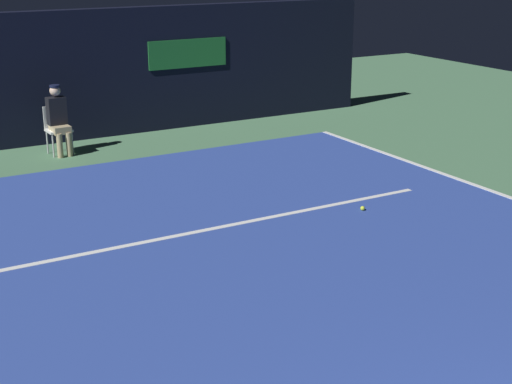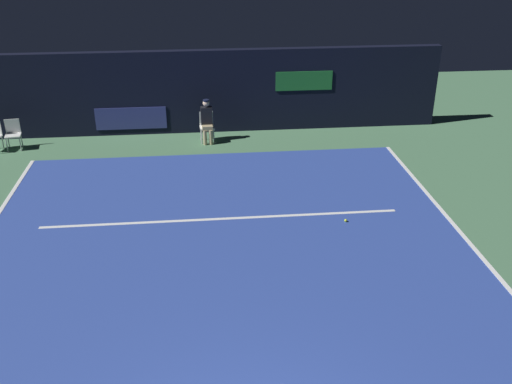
% 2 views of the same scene
% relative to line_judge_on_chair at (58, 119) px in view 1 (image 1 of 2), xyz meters
% --- Properties ---
extents(ground_plane, '(30.05, 30.05, 0.00)m').
position_rel_line_judge_on_chair_xyz_m(ground_plane, '(0.19, -7.24, -0.69)').
color(ground_plane, '#4C7A56').
extents(court_surface, '(10.46, 12.38, 0.01)m').
position_rel_line_judge_on_chair_xyz_m(court_surface, '(0.19, -7.24, -0.68)').
color(court_surface, '#2D479E').
rests_on(court_surface, ground).
extents(line_service, '(8.16, 0.10, 0.01)m').
position_rel_line_judge_on_chair_xyz_m(line_service, '(0.19, -5.08, -0.67)').
color(line_service, white).
rests_on(line_service, court_surface).
extents(back_wall, '(14.58, 0.33, 2.60)m').
position_rel_line_judge_on_chair_xyz_m(back_wall, '(0.19, 1.01, 0.61)').
color(back_wall, black).
rests_on(back_wall, ground).
extents(line_judge_on_chair, '(0.46, 0.55, 1.32)m').
position_rel_line_judge_on_chair_xyz_m(line_judge_on_chair, '(0.00, 0.00, 0.00)').
color(line_judge_on_chair, white).
rests_on(line_judge_on_chair, ground).
extents(tennis_ball, '(0.07, 0.07, 0.07)m').
position_rel_line_judge_on_chair_xyz_m(tennis_ball, '(2.98, -5.50, -0.64)').
color(tennis_ball, '#CCE033').
rests_on(tennis_ball, court_surface).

